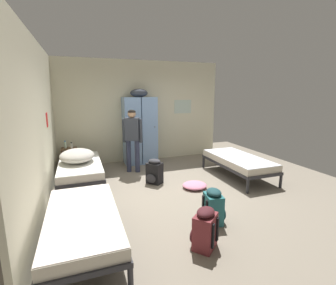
{
  "coord_description": "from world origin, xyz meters",
  "views": [
    {
      "loc": [
        -1.72,
        -4.47,
        1.99
      ],
      "look_at": [
        0.0,
        0.24,
        0.95
      ],
      "focal_mm": 26.21,
      "sensor_mm": 36.0,
      "label": 1
    }
  ],
  "objects": [
    {
      "name": "room_backdrop",
      "position": [
        -1.19,
        1.22,
        1.43
      ],
      "size": [
        4.75,
        4.94,
        2.86
      ],
      "color": "beige",
      "rests_on": "ground_plane"
    },
    {
      "name": "water_bottle",
      "position": [
        -2.1,
        2.2,
        0.66
      ],
      "size": [
        0.06,
        0.06,
        0.2
      ],
      "color": "silver",
      "rests_on": "shelf_unit"
    },
    {
      "name": "ground_plane",
      "position": [
        0.0,
        0.0,
        0.0
      ],
      "size": [
        7.81,
        7.81,
        0.0
      ],
      "primitive_type": "plane",
      "color": "gray"
    },
    {
      "name": "shelf_unit",
      "position": [
        -2.02,
        2.18,
        0.35
      ],
      "size": [
        0.38,
        0.3,
        0.57
      ],
      "color": "brown",
      "rests_on": "ground_plane"
    },
    {
      "name": "bed_left_rear",
      "position": [
        -1.77,
        1.03,
        0.38
      ],
      "size": [
        0.9,
        1.9,
        0.49
      ],
      "color": "#28282D",
      "rests_on": "ground_plane"
    },
    {
      "name": "bedding_heap",
      "position": [
        -1.81,
        1.06,
        0.63
      ],
      "size": [
        0.72,
        0.88,
        0.28
      ],
      "color": "#B7B2A8",
      "rests_on": "bed_left_rear"
    },
    {
      "name": "backpack_black",
      "position": [
        -0.24,
        0.48,
        0.26
      ],
      "size": [
        0.42,
        0.41,
        0.55
      ],
      "color": "black",
      "rests_on": "ground_plane"
    },
    {
      "name": "lotion_bottle",
      "position": [
        -1.95,
        2.14,
        0.64
      ],
      "size": [
        0.06,
        0.06,
        0.16
      ],
      "color": "white",
      "rests_on": "shelf_unit"
    },
    {
      "name": "bed_left_front",
      "position": [
        -1.77,
        -1.42,
        0.38
      ],
      "size": [
        0.9,
        1.9,
        0.49
      ],
      "color": "#28282D",
      "rests_on": "ground_plane"
    },
    {
      "name": "bed_right",
      "position": [
        1.77,
        0.22,
        0.38
      ],
      "size": [
        0.9,
        1.9,
        0.49
      ],
      "color": "#28282D",
      "rests_on": "ground_plane"
    },
    {
      "name": "clothes_pile_pink",
      "position": [
        0.48,
        -0.08,
        0.06
      ],
      "size": [
        0.51,
        0.49,
        0.12
      ],
      "color": "pink",
      "rests_on": "ground_plane"
    },
    {
      "name": "backpack_maroon",
      "position": [
        -0.3,
        -1.95,
        0.26
      ],
      "size": [
        0.42,
        0.42,
        0.55
      ],
      "color": "maroon",
      "rests_on": "ground_plane"
    },
    {
      "name": "locker_bank",
      "position": [
        -0.14,
        2.16,
        0.97
      ],
      "size": [
        0.9,
        0.55,
        2.07
      ],
      "color": "#7A9ECC",
      "rests_on": "ground_plane"
    },
    {
      "name": "backpack_teal",
      "position": [
        0.13,
        -1.45,
        0.26
      ],
      "size": [
        0.37,
        0.36,
        0.55
      ],
      "color": "#23666B",
      "rests_on": "ground_plane"
    },
    {
      "name": "person_traveler",
      "position": [
        -0.51,
        1.42,
        0.95
      ],
      "size": [
        0.46,
        0.32,
        1.57
      ],
      "color": "#2D334C",
      "rests_on": "ground_plane"
    }
  ]
}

